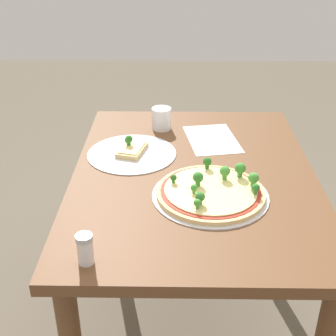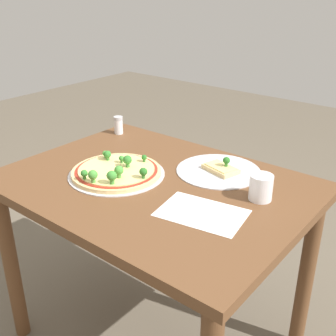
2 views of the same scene
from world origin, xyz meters
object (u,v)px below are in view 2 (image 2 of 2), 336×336
at_px(pizza_tray_whole, 116,172).
at_px(condiment_shaker, 118,125).
at_px(drinking_cup, 261,187).
at_px(dining_table, 155,209).
at_px(pizza_tray_slice, 220,170).

height_order(pizza_tray_whole, condiment_shaker, condiment_shaker).
height_order(drinking_cup, condiment_shaker, drinking_cup).
distance_m(dining_table, condiment_shaker, 0.56).
bearing_deg(pizza_tray_whole, drinking_cup, -161.63).
distance_m(drinking_cup, condiment_shaker, 0.83).
bearing_deg(drinking_cup, condiment_shaker, -11.29).
bearing_deg(pizza_tray_slice, condiment_shaker, -5.97).
bearing_deg(dining_table, drinking_cup, -161.82).
bearing_deg(dining_table, pizza_tray_whole, 18.85).
xyz_separation_m(pizza_tray_whole, condiment_shaker, (0.31, -0.33, 0.03)).
distance_m(pizza_tray_whole, drinking_cup, 0.52).
xyz_separation_m(pizza_tray_whole, pizza_tray_slice, (-0.28, -0.27, -0.01)).
xyz_separation_m(dining_table, pizza_tray_whole, (0.14, 0.05, 0.13)).
xyz_separation_m(pizza_tray_slice, condiment_shaker, (0.59, -0.06, 0.03)).
relative_size(drinking_cup, condiment_shaker, 1.06).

